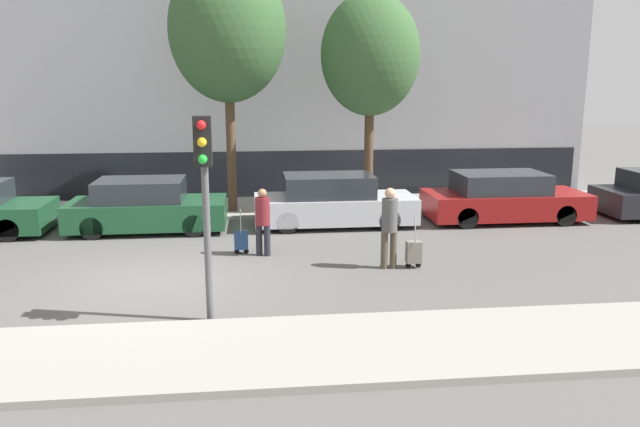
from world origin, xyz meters
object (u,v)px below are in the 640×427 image
at_px(pedestrian_right, 389,223).
at_px(trolley_left, 241,240).
at_px(parked_car_1, 146,207).
at_px(parked_car_3, 503,198).
at_px(pedestrian_left, 263,218).
at_px(trolley_right, 414,252).
at_px(parked_car_2, 333,202).
at_px(bare_tree_near_crossing, 228,31).
at_px(traffic_light, 204,178).
at_px(bare_tree_down_street, 370,55).

bearing_deg(pedestrian_right, trolley_left, -22.51).
bearing_deg(parked_car_1, parked_car_3, 0.75).
distance_m(parked_car_1, pedestrian_left, 4.17).
xyz_separation_m(trolley_left, trolley_right, (3.76, -1.54, 0.03)).
relative_size(parked_car_2, pedestrian_left, 2.82).
relative_size(parked_car_2, parked_car_3, 0.98).
relative_size(pedestrian_right, bare_tree_near_crossing, 0.24).
relative_size(parked_car_3, pedestrian_left, 2.89).
bearing_deg(trolley_left, traffic_light, -96.41).
bearing_deg(pedestrian_right, bare_tree_near_crossing, -56.70).
bearing_deg(parked_car_2, pedestrian_right, -80.73).
relative_size(trolley_left, trolley_right, 0.95).
bearing_deg(parked_car_1, pedestrian_right, -35.26).
bearing_deg(bare_tree_near_crossing, parked_car_1, -140.54).
height_order(trolley_right, traffic_light, traffic_light).
distance_m(trolley_left, pedestrian_right, 3.62).
bearing_deg(trolley_left, bare_tree_down_street, 49.07).
distance_m(trolley_right, bare_tree_near_crossing, 8.84).
bearing_deg(trolley_right, parked_car_1, 146.97).
bearing_deg(trolley_left, pedestrian_right, -25.25).
height_order(traffic_light, bare_tree_near_crossing, bare_tree_near_crossing).
distance_m(trolley_left, trolley_right, 4.07).
bearing_deg(parked_car_3, bare_tree_near_crossing, 167.50).
relative_size(pedestrian_right, trolley_right, 1.57).
xyz_separation_m(parked_car_3, trolley_left, (-7.53, -2.72, -0.34)).
height_order(pedestrian_right, trolley_right, pedestrian_right).
bearing_deg(bare_tree_near_crossing, parked_car_2, -32.53).
xyz_separation_m(trolley_left, bare_tree_near_crossing, (-0.31, 4.46, 5.09)).
bearing_deg(bare_tree_down_street, trolley_right, -91.03).
bearing_deg(pedestrian_left, trolley_right, -1.05).
bearing_deg(parked_car_3, trolley_left, -160.17).
relative_size(parked_car_3, trolley_right, 4.04).
height_order(pedestrian_left, trolley_left, pedestrian_left).
height_order(pedestrian_left, bare_tree_near_crossing, bare_tree_near_crossing).
bearing_deg(pedestrian_left, bare_tree_down_street, 75.63).
xyz_separation_m(parked_car_1, bare_tree_near_crossing, (2.27, 1.87, 4.75)).
distance_m(pedestrian_left, bare_tree_near_crossing, 6.54).
relative_size(pedestrian_left, pedestrian_right, 0.89).
distance_m(parked_car_1, trolley_right, 7.58).
xyz_separation_m(trolley_left, traffic_light, (-0.48, -4.25, 2.17)).
distance_m(parked_car_2, bare_tree_near_crossing, 5.82).
relative_size(pedestrian_right, bare_tree_down_street, 0.28).
bearing_deg(trolley_left, parked_car_3, 19.83).
bearing_deg(parked_car_1, parked_car_2, 0.62).
bearing_deg(trolley_left, parked_car_2, 46.18).
bearing_deg(parked_car_3, trolley_right, -131.53).
bearing_deg(pedestrian_left, trolley_left, -179.93).
xyz_separation_m(pedestrian_right, traffic_light, (-3.69, -2.74, 1.48)).
xyz_separation_m(trolley_right, bare_tree_down_street, (0.11, 6.01, 4.38)).
height_order(parked_car_1, pedestrian_right, pedestrian_right).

